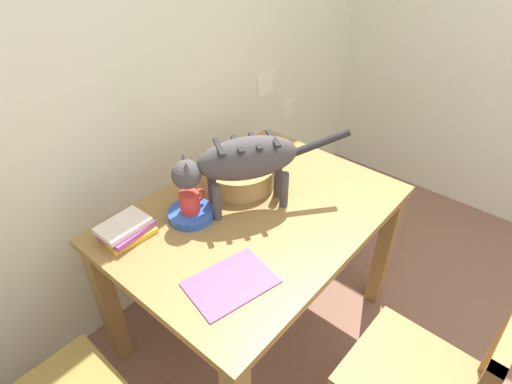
{
  "coord_description": "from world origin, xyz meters",
  "views": [
    {
      "loc": [
        -0.96,
        0.37,
        1.84
      ],
      "look_at": [
        0.07,
        1.25,
        0.85
      ],
      "focal_mm": 29.23,
      "sensor_mm": 36.0,
      "label": 1
    }
  ],
  "objects_px": {
    "dining_table": "(256,228)",
    "cat": "(242,162)",
    "coffee_mug": "(190,202)",
    "wicker_basket": "(239,173)",
    "saucer_bowl": "(191,214)",
    "wooden_chair_near": "(423,381)",
    "book_stack": "(126,230)",
    "magazine": "(231,282)"
  },
  "relations": [
    {
      "from": "magazine",
      "to": "book_stack",
      "type": "relative_size",
      "value": 1.43
    },
    {
      "from": "cat",
      "to": "coffee_mug",
      "type": "bearing_deg",
      "value": 89.46
    },
    {
      "from": "dining_table",
      "to": "cat",
      "type": "height_order",
      "value": "cat"
    },
    {
      "from": "dining_table",
      "to": "wooden_chair_near",
      "type": "distance_m",
      "value": 0.84
    },
    {
      "from": "magazine",
      "to": "wooden_chair_near",
      "type": "bearing_deg",
      "value": -52.28
    },
    {
      "from": "saucer_bowl",
      "to": "coffee_mug",
      "type": "bearing_deg",
      "value": 0.0
    },
    {
      "from": "cat",
      "to": "wooden_chair_near",
      "type": "xyz_separation_m",
      "value": [
        -0.05,
        -0.88,
        -0.52
      ]
    },
    {
      "from": "book_stack",
      "to": "dining_table",
      "type": "bearing_deg",
      "value": -32.47
    },
    {
      "from": "saucer_bowl",
      "to": "coffee_mug",
      "type": "height_order",
      "value": "coffee_mug"
    },
    {
      "from": "dining_table",
      "to": "cat",
      "type": "distance_m",
      "value": 0.33
    },
    {
      "from": "cat",
      "to": "wicker_basket",
      "type": "relative_size",
      "value": 1.96
    },
    {
      "from": "book_stack",
      "to": "wicker_basket",
      "type": "distance_m",
      "value": 0.56
    },
    {
      "from": "dining_table",
      "to": "wicker_basket",
      "type": "xyz_separation_m",
      "value": [
        0.11,
        0.2,
        0.14
      ]
    },
    {
      "from": "book_stack",
      "to": "wicker_basket",
      "type": "relative_size",
      "value": 0.62
    },
    {
      "from": "saucer_bowl",
      "to": "magazine",
      "type": "height_order",
      "value": "saucer_bowl"
    },
    {
      "from": "wicker_basket",
      "to": "wooden_chair_near",
      "type": "bearing_deg",
      "value": -99.84
    },
    {
      "from": "wicker_basket",
      "to": "cat",
      "type": "bearing_deg",
      "value": -133.5
    },
    {
      "from": "cat",
      "to": "book_stack",
      "type": "xyz_separation_m",
      "value": [
        -0.42,
        0.22,
        -0.19
      ]
    },
    {
      "from": "cat",
      "to": "wicker_basket",
      "type": "height_order",
      "value": "cat"
    },
    {
      "from": "saucer_bowl",
      "to": "magazine",
      "type": "bearing_deg",
      "value": -112.7
    },
    {
      "from": "saucer_bowl",
      "to": "book_stack",
      "type": "xyz_separation_m",
      "value": [
        -0.24,
        0.1,
        0.02
      ]
    },
    {
      "from": "dining_table",
      "to": "coffee_mug",
      "type": "xyz_separation_m",
      "value": [
        -0.2,
        0.18,
        0.17
      ]
    },
    {
      "from": "saucer_bowl",
      "to": "wicker_basket",
      "type": "relative_size",
      "value": 0.58
    },
    {
      "from": "dining_table",
      "to": "book_stack",
      "type": "distance_m",
      "value": 0.54
    },
    {
      "from": "dining_table",
      "to": "magazine",
      "type": "distance_m",
      "value": 0.41
    },
    {
      "from": "saucer_bowl",
      "to": "coffee_mug",
      "type": "relative_size",
      "value": 1.52
    },
    {
      "from": "cat",
      "to": "coffee_mug",
      "type": "xyz_separation_m",
      "value": [
        -0.18,
        0.12,
        -0.15
      ]
    },
    {
      "from": "cat",
      "to": "book_stack",
      "type": "relative_size",
      "value": 3.16
    },
    {
      "from": "book_stack",
      "to": "cat",
      "type": "bearing_deg",
      "value": -27.33
    },
    {
      "from": "coffee_mug",
      "to": "magazine",
      "type": "distance_m",
      "value": 0.4
    },
    {
      "from": "dining_table",
      "to": "book_stack",
      "type": "relative_size",
      "value": 5.91
    },
    {
      "from": "magazine",
      "to": "dining_table",
      "type": "bearing_deg",
      "value": 40.85
    },
    {
      "from": "coffee_mug",
      "to": "cat",
      "type": "bearing_deg",
      "value": -32.93
    },
    {
      "from": "dining_table",
      "to": "coffee_mug",
      "type": "relative_size",
      "value": 9.74
    },
    {
      "from": "dining_table",
      "to": "saucer_bowl",
      "type": "height_order",
      "value": "saucer_bowl"
    },
    {
      "from": "coffee_mug",
      "to": "wooden_chair_near",
      "type": "height_order",
      "value": "wooden_chair_near"
    },
    {
      "from": "magazine",
      "to": "wicker_basket",
      "type": "bearing_deg",
      "value": 52.32
    },
    {
      "from": "cat",
      "to": "coffee_mug",
      "type": "height_order",
      "value": "cat"
    },
    {
      "from": "dining_table",
      "to": "book_stack",
      "type": "xyz_separation_m",
      "value": [
        -0.44,
        0.28,
        0.13
      ]
    },
    {
      "from": "cat",
      "to": "saucer_bowl",
      "type": "xyz_separation_m",
      "value": [
        -0.19,
        0.12,
        -0.21
      ]
    },
    {
      "from": "wooden_chair_near",
      "to": "dining_table",
      "type": "bearing_deg",
      "value": 86.8
    },
    {
      "from": "saucer_bowl",
      "to": "wooden_chair_near",
      "type": "relative_size",
      "value": 0.2
    }
  ]
}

